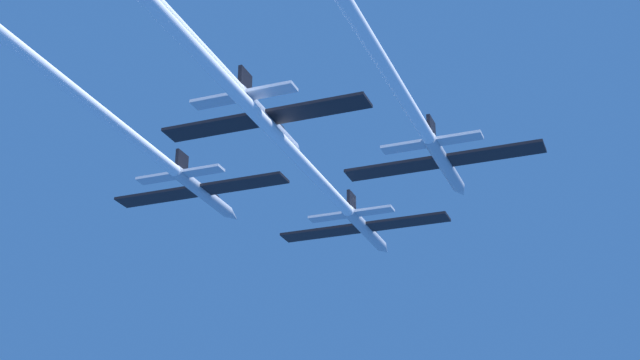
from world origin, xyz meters
name	(u,v)px	position (x,y,z in m)	size (l,w,h in m)	color
jet_lead	(290,149)	(0.58, -20.12, -0.45)	(17.89, 66.60, 2.96)	#B2BAC6
jet_left_wing	(64,83)	(-12.15, -34.74, 0.80)	(17.89, 71.87, 2.96)	#B2BAC6
jet_right_wing	(374,48)	(11.91, -32.12, 0.16)	(17.89, 67.02, 2.96)	#B2BAC6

